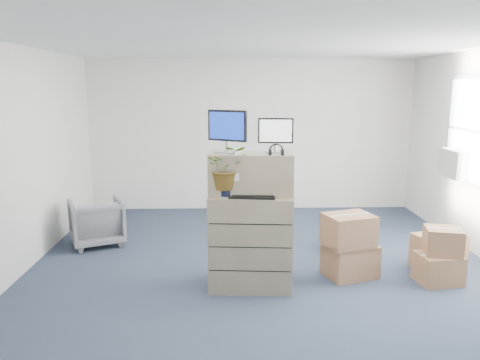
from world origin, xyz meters
name	(u,v)px	position (x,y,z in m)	size (l,w,h in m)	color
ground	(265,283)	(0.00, 0.00, 0.00)	(7.00, 7.00, 0.00)	#273547
wall_back	(251,135)	(0.00, 3.51, 1.40)	(6.00, 0.02, 2.80)	silver
ac_unit	(455,163)	(2.87, 1.40, 1.20)	(0.24, 0.60, 0.40)	#B9B9B4
filing_cabinet_lower	(251,241)	(-0.18, -0.07, 0.55)	(0.94, 0.57, 1.10)	#85715C
filing_cabinet_upper	(251,173)	(-0.18, -0.02, 1.33)	(0.94, 0.47, 0.47)	#85715C
monitor_left	(227,129)	(-0.45, -0.02, 1.83)	(0.43, 0.29, 0.48)	#99999E
monitor_right	(276,133)	(0.09, -0.02, 1.78)	(0.39, 0.17, 0.39)	#99999E
headphones	(276,151)	(0.08, -0.20, 1.61)	(0.16, 0.16, 0.02)	black
keyboard	(252,196)	(-0.18, -0.21, 1.11)	(0.51, 0.21, 0.03)	black
mouse	(278,195)	(0.11, -0.17, 1.11)	(0.09, 0.06, 0.03)	silver
water_bottle	(256,183)	(-0.12, -0.02, 1.22)	(0.07, 0.07, 0.25)	gray
phone_dock	(244,189)	(-0.26, -0.03, 1.15)	(0.07, 0.06, 0.16)	silver
external_drive	(283,190)	(0.20, 0.04, 1.13)	(0.19, 0.14, 0.06)	black
tissue_box	(283,184)	(0.19, 0.01, 1.20)	(0.23, 0.11, 0.08)	#43ABE5
potted_plant	(226,173)	(-0.46, -0.16, 1.36)	(0.55, 0.59, 0.47)	#8CA988
office_chair	(96,220)	(-2.38, 1.47, 0.37)	(0.72, 0.67, 0.74)	slate
cardboard_boxes	(388,248)	(1.58, 0.33, 0.30)	(1.94, 1.60, 0.79)	brown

